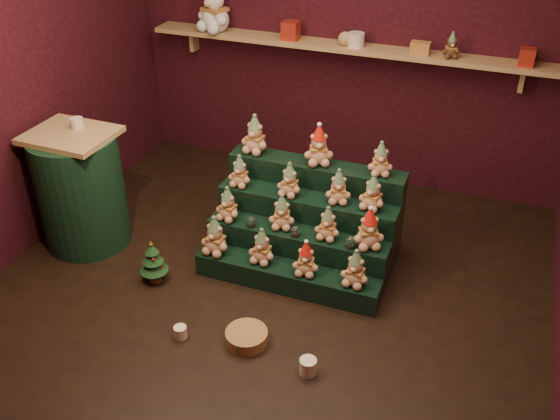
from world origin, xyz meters
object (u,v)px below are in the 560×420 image
at_px(snow_globe_c, 350,242).
at_px(mini_christmas_tree, 153,261).
at_px(riser_tier_front, 287,277).
at_px(mug_left, 180,332).
at_px(side_table, 81,189).
at_px(wicker_basket, 247,337).
at_px(snow_globe_b, 295,231).
at_px(white_bear, 214,5).
at_px(mug_right, 308,366).
at_px(snow_globe_a, 251,222).
at_px(brown_bear, 452,45).

xyz_separation_m(snow_globe_c, mini_christmas_tree, (-1.38, -0.44, -0.23)).
relative_size(riser_tier_front, mug_left, 15.80).
relative_size(side_table, wicker_basket, 3.43).
relative_size(snow_globe_b, snow_globe_c, 0.89).
bearing_deg(riser_tier_front, snow_globe_c, 20.69).
relative_size(mug_left, white_bear, 0.18).
xyz_separation_m(riser_tier_front, side_table, (-1.75, 0.00, 0.39)).
bearing_deg(mug_right, wicker_basket, 166.21).
distance_m(mug_right, white_bear, 3.40).
relative_size(riser_tier_front, snow_globe_b, 16.55).
xyz_separation_m(mini_christmas_tree, white_bear, (-0.38, 2.00, 1.39)).
bearing_deg(wicker_basket, mug_right, -13.79).
bearing_deg(wicker_basket, snow_globe_a, 110.42).
relative_size(mini_christmas_tree, mug_right, 3.30).
height_order(riser_tier_front, mini_christmas_tree, mini_christmas_tree).
height_order(snow_globe_c, white_bear, white_bear).
height_order(snow_globe_a, wicker_basket, snow_globe_a).
distance_m(riser_tier_front, brown_bear, 2.31).
xyz_separation_m(snow_globe_b, snow_globe_c, (0.42, 0.00, 0.01)).
bearing_deg(brown_bear, snow_globe_b, -137.78).
bearing_deg(snow_globe_c, white_bear, 138.45).
xyz_separation_m(mug_left, white_bear, (-0.86, 2.48, 1.52)).
height_order(riser_tier_front, snow_globe_c, snow_globe_c).
xyz_separation_m(snow_globe_c, mug_left, (-0.91, -0.92, -0.36)).
relative_size(white_bear, brown_bear, 2.39).
xyz_separation_m(mug_right, brown_bear, (0.36, 2.48, 1.37)).
bearing_deg(mini_christmas_tree, side_table, 160.13).
xyz_separation_m(riser_tier_front, snow_globe_a, (-0.35, 0.16, 0.32)).
height_order(snow_globe_c, side_table, side_table).
height_order(mug_left, wicker_basket, same).
distance_m(snow_globe_a, mug_left, 1.00).
bearing_deg(snow_globe_c, mini_christmas_tree, -162.37).
bearing_deg(snow_globe_b, mini_christmas_tree, -155.57).
xyz_separation_m(mug_right, white_bear, (-1.76, 2.48, 1.51)).
xyz_separation_m(snow_globe_a, white_bear, (-0.99, 1.56, 1.16)).
distance_m(snow_globe_a, mini_christmas_tree, 0.79).
distance_m(snow_globe_c, brown_bear, 1.90).
bearing_deg(mug_right, brown_bear, 81.74).
bearing_deg(white_bear, riser_tier_front, -30.42).
bearing_deg(snow_globe_b, mug_right, -65.71).
bearing_deg(snow_globe_c, mug_right, -90.06).
bearing_deg(riser_tier_front, mug_left, -122.50).
distance_m(snow_globe_c, mini_christmas_tree, 1.47).
relative_size(side_table, mug_right, 8.89).
relative_size(mug_left, wicker_basket, 0.31).
relative_size(riser_tier_front, wicker_basket, 4.91).
relative_size(snow_globe_a, snow_globe_b, 1.05).
xyz_separation_m(mini_christmas_tree, wicker_basket, (0.91, -0.36, -0.13)).
height_order(side_table, mini_christmas_tree, side_table).
height_order(mini_christmas_tree, brown_bear, brown_bear).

